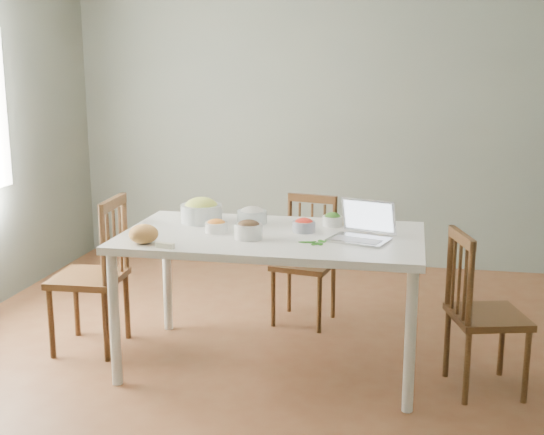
% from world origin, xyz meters
% --- Properties ---
extents(floor, '(5.00, 5.00, 0.00)m').
position_xyz_m(floor, '(0.00, 0.00, 0.00)').
color(floor, brown).
rests_on(floor, ground).
extents(wall_back, '(5.00, 0.00, 2.70)m').
position_xyz_m(wall_back, '(0.00, 2.50, 1.35)').
color(wall_back, slate).
rests_on(wall_back, ground).
extents(wall_front, '(5.00, 0.00, 2.70)m').
position_xyz_m(wall_front, '(0.00, -2.50, 1.35)').
color(wall_front, slate).
rests_on(wall_front, ground).
extents(dining_table, '(1.79, 1.01, 0.84)m').
position_xyz_m(dining_table, '(-0.19, 0.14, 0.42)').
color(dining_table, silver).
rests_on(dining_table, floor).
extents(chair_far, '(0.46, 0.45, 0.91)m').
position_xyz_m(chair_far, '(-0.12, 0.91, 0.45)').
color(chair_far, '#361D0D').
rests_on(chair_far, floor).
extents(chair_left, '(0.45, 0.47, 1.01)m').
position_xyz_m(chair_left, '(-1.41, 0.16, 0.50)').
color(chair_left, '#361D0D').
rests_on(chair_left, floor).
extents(chair_right, '(0.48, 0.50, 0.93)m').
position_xyz_m(chair_right, '(1.06, 0.05, 0.46)').
color(chair_right, '#361D0D').
rests_on(chair_right, floor).
extents(bread_boule, '(0.21, 0.21, 0.11)m').
position_xyz_m(bread_boule, '(-0.86, -0.22, 0.89)').
color(bread_boule, '#B2743A').
rests_on(bread_boule, dining_table).
extents(butter_stick, '(0.11, 0.05, 0.03)m').
position_xyz_m(butter_stick, '(-0.71, -0.30, 0.85)').
color(butter_stick, beige).
rests_on(butter_stick, dining_table).
extents(bowl_squash, '(0.27, 0.27, 0.15)m').
position_xyz_m(bowl_squash, '(-0.70, 0.36, 0.91)').
color(bowl_squash, '#C0C758').
rests_on(bowl_squash, dining_table).
extents(bowl_carrot, '(0.18, 0.18, 0.08)m').
position_xyz_m(bowl_carrot, '(-0.53, 0.12, 0.88)').
color(bowl_carrot, orange).
rests_on(bowl_carrot, dining_table).
extents(bowl_onion, '(0.23, 0.23, 0.10)m').
position_xyz_m(bowl_onion, '(-0.38, 0.40, 0.89)').
color(bowl_onion, silver).
rests_on(bowl_onion, dining_table).
extents(bowl_mushroom, '(0.18, 0.18, 0.11)m').
position_xyz_m(bowl_mushroom, '(-0.30, -0.00, 0.89)').
color(bowl_mushroom, black).
rests_on(bowl_mushroom, dining_table).
extents(bowl_redpep, '(0.17, 0.17, 0.08)m').
position_xyz_m(bowl_redpep, '(-0.02, 0.23, 0.88)').
color(bowl_redpep, '#E34A28').
rests_on(bowl_redpep, dining_table).
extents(bowl_broccoli, '(0.17, 0.17, 0.08)m').
position_xyz_m(bowl_broccoli, '(0.14, 0.43, 0.88)').
color(bowl_broccoli, '#234F1A').
rests_on(bowl_broccoli, dining_table).
extents(flatbread, '(0.20, 0.20, 0.02)m').
position_xyz_m(flatbread, '(0.20, 0.53, 0.85)').
color(flatbread, beige).
rests_on(flatbread, dining_table).
extents(basil_bunch, '(0.18, 0.18, 0.02)m').
position_xyz_m(basil_bunch, '(0.07, -0.03, 0.85)').
color(basil_bunch, '#134A0E').
rests_on(basil_bunch, dining_table).
extents(laptop, '(0.40, 0.38, 0.22)m').
position_xyz_m(laptop, '(0.33, 0.07, 0.95)').
color(laptop, '#BCBCC0').
rests_on(laptop, dining_table).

